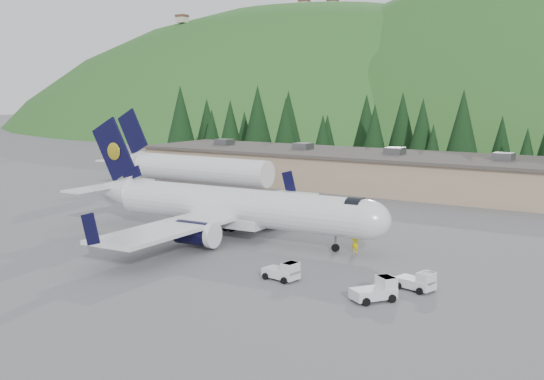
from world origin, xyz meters
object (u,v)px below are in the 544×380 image
Objects in this scene: airliner at (229,207)px; baggage_tug_b at (418,282)px; baggage_tug_a at (284,272)px; baggage_tug_c at (377,290)px; terminal_building at (362,170)px; ramp_worker at (355,243)px; second_airliner at (185,167)px.

airliner is 22.86m from baggage_tug_b.
baggage_tug_a is 0.87× the size of baggage_tug_c.
baggage_tug_a is at bearing -40.95° from airliner.
ramp_worker is (16.93, -37.06, -1.74)m from terminal_building.
airliner is 11.81× the size of baggage_tug_a.
baggage_tug_c is at bearing 1.93° from baggage_tug_a.
baggage_tug_c is 0.05× the size of terminal_building.
terminal_building is 40.11× the size of ramp_worker.
second_airliner is at bearing 146.16° from baggage_tug_a.
second_airliner is 54.86m from baggage_tug_c.
ramp_worker is at bearing 1.96° from airliner.
second_airliner reaches higher than baggage_tug_a.
ramp_worker is at bearing -29.76° from second_airliner.
terminal_building is (-24.16, 48.56, 1.91)m from baggage_tug_c.
airliner is 15.80m from baggage_tug_a.
airliner is at bearing -83.98° from terminal_building.
baggage_tug_c is (44.08, -32.56, -2.61)m from second_airliner.
airliner is at bearing -42.65° from second_airliner.
baggage_tug_b is 3.99m from baggage_tug_c.
airliner reaches higher than baggage_tug_c.
baggage_tug_b is 1.69× the size of ramp_worker.
terminal_building is at bearing 93.65° from airliner.
terminal_building is 40.78m from ramp_worker.
airliner is 38.25m from terminal_building.
baggage_tug_b is at bearing -60.20° from terminal_building.
baggage_tug_a is (36.14, -31.78, -2.67)m from second_airliner.
second_airliner reaches higher than airliner.
baggage_tug_b is 0.04× the size of terminal_building.
baggage_tug_a is 50.50m from terminal_building.
baggage_tug_a is 9.91m from baggage_tug_b.
baggage_tug_b is (9.47, 2.91, 0.00)m from baggage_tug_a.
airliner is 1.24× the size of second_airliner.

